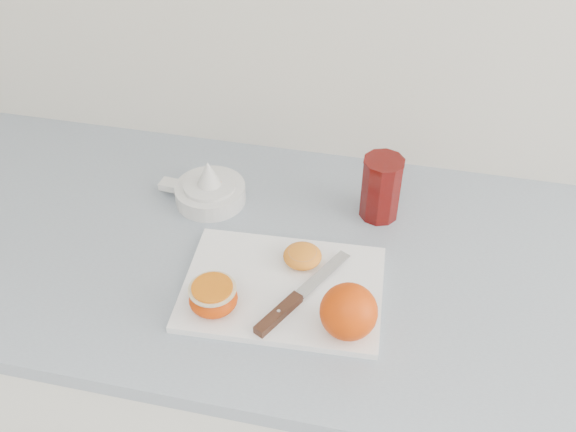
{
  "coord_description": "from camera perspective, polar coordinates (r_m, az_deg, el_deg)",
  "views": [
    {
      "loc": [
        0.17,
        0.92,
        1.66
      ],
      "look_at": [
        -0.01,
        1.71,
        0.96
      ],
      "focal_mm": 40.0,
      "sensor_mm": 36.0,
      "label": 1
    }
  ],
  "objects": [
    {
      "name": "citrus_juicer",
      "position": [
        1.21,
        -7.01,
        2.32
      ],
      "size": [
        0.17,
        0.13,
        0.09
      ],
      "color": "white",
      "rests_on": "counter"
    },
    {
      "name": "paring_knife",
      "position": [
        1.0,
        -0.1,
        -8.05
      ],
      "size": [
        0.12,
        0.21,
        0.01
      ],
      "color": "#46271B",
      "rests_on": "cutting_board"
    },
    {
      "name": "cutting_board",
      "position": [
        1.04,
        -0.47,
        -6.42
      ],
      "size": [
        0.33,
        0.25,
        0.01
      ],
      "primitive_type": "cube",
      "rotation": [
        0.0,
        0.0,
        0.06
      ],
      "color": "white",
      "rests_on": "counter"
    },
    {
      "name": "half_orange",
      "position": [
        1.0,
        -6.66,
        -7.19
      ],
      "size": [
        0.08,
        0.08,
        0.05
      ],
      "color": "#ED4700",
      "rests_on": "cutting_board"
    },
    {
      "name": "red_tumbler",
      "position": [
        1.16,
        8.26,
        2.31
      ],
      "size": [
        0.07,
        0.07,
        0.12
      ],
      "color": "#5A0C0A",
      "rests_on": "counter"
    },
    {
      "name": "whole_orange",
      "position": [
        0.95,
        5.41,
        -8.47
      ],
      "size": [
        0.09,
        0.09,
        0.09
      ],
      "color": "#ED4700",
      "rests_on": "cutting_board"
    },
    {
      "name": "squeezed_shell",
      "position": [
        1.06,
        1.29,
        -3.55
      ],
      "size": [
        0.06,
        0.06,
        0.03
      ],
      "color": "orange",
      "rests_on": "cutting_board"
    },
    {
      "name": "counter",
      "position": [
        1.45,
        2.28,
        -16.18
      ],
      "size": [
        2.36,
        0.64,
        0.89
      ],
      "color": "white",
      "rests_on": "ground"
    }
  ]
}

